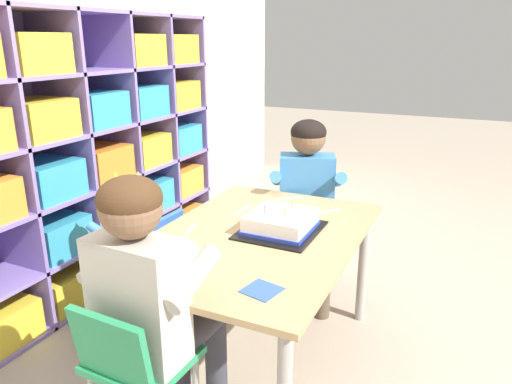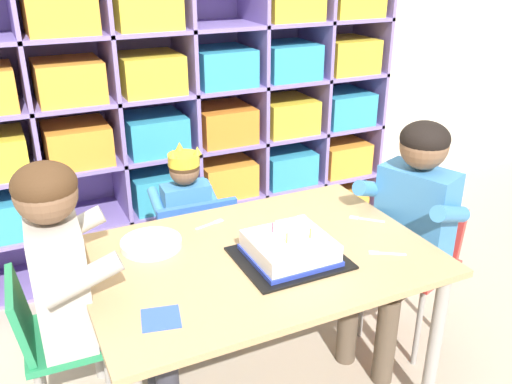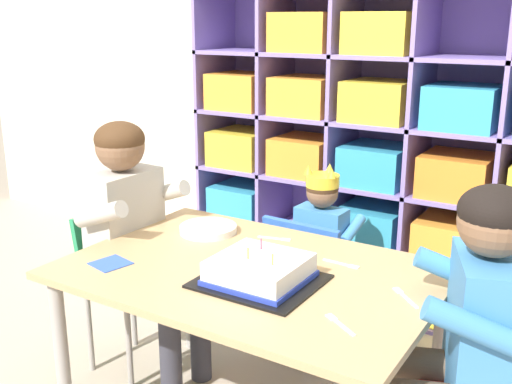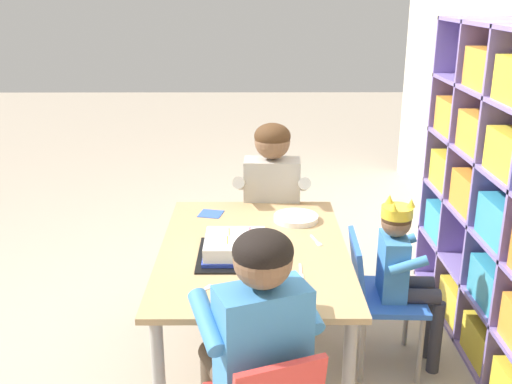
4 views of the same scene
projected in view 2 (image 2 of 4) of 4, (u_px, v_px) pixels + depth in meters
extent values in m
cube|color=#7F6BB2|center=(176.00, 109.00, 3.12)|extent=(2.34, 0.01, 1.57)
cube|color=#7F6BB2|center=(34.00, 137.00, 2.66)|extent=(0.02, 0.39, 1.57)
cube|color=#7F6BB2|center=(115.00, 127.00, 2.81)|extent=(0.02, 0.39, 1.57)
cube|color=#7F6BB2|center=(187.00, 117.00, 2.97)|extent=(0.02, 0.39, 1.57)
cube|color=#7F6BB2|center=(253.00, 109.00, 3.12)|extent=(0.02, 0.39, 1.57)
cube|color=#7F6BB2|center=(312.00, 102.00, 3.27)|extent=(0.02, 0.39, 1.57)
cube|color=#7F6BB2|center=(367.00, 95.00, 3.42)|extent=(0.02, 0.39, 1.57)
cube|color=#7F6BB2|center=(194.00, 245.00, 3.28)|extent=(2.34, 0.39, 0.02)
cube|color=#7F6BB2|center=(191.00, 197.00, 3.15)|extent=(2.34, 0.39, 0.02)
cube|color=#7F6BB2|center=(189.00, 145.00, 3.03)|extent=(2.34, 0.39, 0.02)
cube|color=#7F6BB2|center=(186.00, 89.00, 2.90)|extent=(2.34, 0.39, 0.02)
cube|color=#7F6BB2|center=(183.00, 27.00, 2.78)|extent=(2.34, 0.39, 0.02)
cube|color=yellow|center=(92.00, 252.00, 2.99)|extent=(0.30, 0.31, 0.19)
cube|color=yellow|center=(162.00, 237.00, 3.15)|extent=(0.30, 0.31, 0.19)
cube|color=yellow|center=(225.00, 224.00, 3.30)|extent=(0.30, 0.31, 0.19)
cube|color=orange|center=(283.00, 211.00, 3.45)|extent=(0.30, 0.31, 0.19)
cube|color=orange|center=(335.00, 200.00, 3.60)|extent=(0.30, 0.31, 0.19)
cube|color=teal|center=(4.00, 214.00, 2.72)|extent=(0.30, 0.31, 0.19)
cube|color=teal|center=(158.00, 187.00, 3.02)|extent=(0.30, 0.31, 0.19)
cube|color=orange|center=(224.00, 175.00, 3.17)|extent=(0.30, 0.31, 0.19)
cube|color=teal|center=(284.00, 165.00, 3.32)|extent=(0.30, 0.31, 0.19)
cube|color=orange|center=(338.00, 155.00, 3.48)|extent=(0.30, 0.31, 0.19)
cube|color=orange|center=(77.00, 143.00, 2.74)|extent=(0.30, 0.31, 0.19)
cube|color=teal|center=(154.00, 132.00, 2.89)|extent=(0.30, 0.31, 0.19)
cube|color=orange|center=(222.00, 123.00, 3.05)|extent=(0.30, 0.31, 0.19)
cube|color=yellow|center=(285.00, 115.00, 3.20)|extent=(0.30, 0.31, 0.19)
cube|color=teal|center=(341.00, 107.00, 3.35)|extent=(0.30, 0.31, 0.19)
cube|color=orange|center=(69.00, 80.00, 2.62)|extent=(0.30, 0.31, 0.19)
cube|color=yellow|center=(149.00, 73.00, 2.77)|extent=(0.30, 0.31, 0.19)
cube|color=teal|center=(221.00, 66.00, 2.92)|extent=(0.30, 0.31, 0.19)
cube|color=teal|center=(286.00, 60.00, 3.07)|extent=(0.30, 0.31, 0.19)
cube|color=yellow|center=(345.00, 55.00, 3.22)|extent=(0.30, 0.31, 0.19)
cube|color=orange|center=(59.00, 11.00, 2.49)|extent=(0.30, 0.31, 0.19)
cube|color=yellow|center=(144.00, 8.00, 2.64)|extent=(0.30, 0.31, 0.19)
cube|color=yellow|center=(287.00, 1.00, 2.95)|extent=(0.30, 0.31, 0.19)
cube|color=tan|center=(258.00, 257.00, 1.97)|extent=(1.21, 0.82, 0.03)
cylinder|color=#9E9993|center=(435.00, 343.00, 2.02)|extent=(0.05, 0.05, 0.60)
cylinder|color=#9E9993|center=(94.00, 315.00, 2.18)|extent=(0.05, 0.05, 0.60)
cylinder|color=#9E9993|center=(330.00, 254.00, 2.60)|extent=(0.05, 0.05, 0.60)
cube|color=blue|center=(189.00, 245.00, 2.57)|extent=(0.39, 0.34, 0.03)
cube|color=blue|center=(198.00, 231.00, 2.39)|extent=(0.35, 0.08, 0.27)
cylinder|color=gray|center=(214.00, 259.00, 2.81)|extent=(0.02, 0.02, 0.34)
cylinder|color=gray|center=(152.00, 272.00, 2.70)|extent=(0.02, 0.02, 0.34)
cylinder|color=gray|center=(232.00, 286.00, 2.59)|extent=(0.02, 0.02, 0.34)
cylinder|color=gray|center=(166.00, 301.00, 2.48)|extent=(0.02, 0.02, 0.34)
cube|color=#3D7FBC|center=(187.00, 215.00, 2.52)|extent=(0.21, 0.12, 0.29)
sphere|color=brown|center=(184.00, 170.00, 2.43)|extent=(0.13, 0.13, 0.13)
ellipsoid|color=#472D19|center=(184.00, 166.00, 2.42)|extent=(0.14, 0.14, 0.10)
cylinder|color=yellow|center=(184.00, 159.00, 2.41)|extent=(0.14, 0.14, 0.05)
cone|color=yellow|center=(179.00, 146.00, 2.44)|extent=(0.04, 0.04, 0.04)
cone|color=yellow|center=(197.00, 150.00, 2.39)|extent=(0.04, 0.04, 0.04)
cone|color=yellow|center=(173.00, 154.00, 2.35)|extent=(0.04, 0.04, 0.04)
cylinder|color=#33333D|center=(194.00, 225.00, 2.68)|extent=(0.08, 0.21, 0.07)
cylinder|color=#33333D|center=(169.00, 230.00, 2.63)|extent=(0.08, 0.21, 0.07)
cylinder|color=#33333D|center=(190.00, 253.00, 2.85)|extent=(0.06, 0.06, 0.36)
cylinder|color=#33333D|center=(166.00, 258.00, 2.81)|extent=(0.06, 0.06, 0.36)
cylinder|color=#3D7FBC|center=(210.00, 194.00, 2.57)|extent=(0.05, 0.18, 0.10)
cylinder|color=#3D7FBC|center=(156.00, 203.00, 2.48)|extent=(0.05, 0.18, 0.10)
cube|color=#238451|center=(70.00, 336.00, 1.87)|extent=(0.30, 0.32, 0.03)
cube|color=#238451|center=(20.00, 314.00, 1.78)|extent=(0.07, 0.28, 0.23)
cylinder|color=gray|center=(105.00, 355.00, 2.11)|extent=(0.02, 0.02, 0.41)
cylinder|color=gray|center=(41.00, 372.00, 2.03)|extent=(0.02, 0.02, 0.41)
cube|color=#B2ADA3|center=(60.00, 281.00, 1.79)|extent=(0.17, 0.31, 0.42)
sphere|color=brown|center=(45.00, 193.00, 1.66)|extent=(0.19, 0.19, 0.19)
ellipsoid|color=#472D19|center=(44.00, 184.00, 1.65)|extent=(0.19, 0.19, 0.14)
cylinder|color=#33333D|center=(118.00, 331.00, 1.84)|extent=(0.30, 0.11, 0.10)
cylinder|color=#33333D|center=(109.00, 302.00, 1.99)|extent=(0.30, 0.11, 0.10)
cylinder|color=#33333D|center=(167.00, 376.00, 1.99)|extent=(0.08, 0.08, 0.43)
cylinder|color=#33333D|center=(155.00, 346.00, 2.14)|extent=(0.08, 0.08, 0.43)
cylinder|color=#B2ADA3|center=(83.00, 280.00, 1.63)|extent=(0.25, 0.07, 0.14)
cylinder|color=#B2ADA3|center=(70.00, 230.00, 1.91)|extent=(0.25, 0.07, 0.14)
cube|color=red|center=(409.00, 262.00, 2.37)|extent=(0.40, 0.42, 0.03)
cube|color=red|center=(429.00, 225.00, 2.42)|extent=(0.16, 0.31, 0.23)
cylinder|color=gray|center=(362.00, 300.00, 2.46)|extent=(0.02, 0.02, 0.37)
cylinder|color=gray|center=(418.00, 327.00, 2.29)|extent=(0.02, 0.02, 0.37)
cylinder|color=gray|center=(392.00, 279.00, 2.62)|extent=(0.02, 0.02, 0.37)
cylinder|color=gray|center=(446.00, 302.00, 2.45)|extent=(0.02, 0.02, 0.37)
cube|color=#3D7FBC|center=(415.00, 217.00, 2.29)|extent=(0.26, 0.34, 0.42)
sphere|color=brown|center=(424.00, 146.00, 2.16)|extent=(0.19, 0.19, 0.19)
ellipsoid|color=black|center=(425.00, 139.00, 2.15)|extent=(0.19, 0.19, 0.14)
cylinder|color=brown|center=(372.00, 261.00, 2.32)|extent=(0.32, 0.20, 0.10)
cylinder|color=brown|center=(411.00, 277.00, 2.20)|extent=(0.32, 0.20, 0.10)
cylinder|color=brown|center=(348.00, 321.00, 2.31)|extent=(0.08, 0.08, 0.39)
cylinder|color=brown|center=(386.00, 340.00, 2.20)|extent=(0.08, 0.08, 0.39)
cylinder|color=#3D7FBC|center=(373.00, 189.00, 2.32)|extent=(0.25, 0.15, 0.14)
cylinder|color=#3D7FBC|center=(450.00, 214.00, 2.10)|extent=(0.25, 0.15, 0.14)
cube|color=black|center=(289.00, 258.00, 1.93)|extent=(0.36, 0.32, 0.01)
cube|color=white|center=(290.00, 247.00, 1.92)|extent=(0.27, 0.26, 0.07)
cube|color=#283DB2|center=(289.00, 255.00, 1.93)|extent=(0.28, 0.27, 0.02)
cylinder|color=#EFCC4C|center=(287.00, 238.00, 1.86)|extent=(0.01, 0.01, 0.04)
cylinder|color=#E54C66|center=(273.00, 227.00, 1.93)|extent=(0.01, 0.01, 0.04)
cylinder|color=#EFCC4C|center=(310.00, 233.00, 1.89)|extent=(0.01, 0.01, 0.04)
cylinder|color=white|center=(151.00, 244.00, 2.00)|extent=(0.22, 0.22, 0.03)
cube|color=#3356B7|center=(161.00, 318.00, 1.62)|extent=(0.13, 0.13, 0.00)
cube|color=white|center=(205.00, 226.00, 2.16)|extent=(0.09, 0.03, 0.00)
cube|color=white|center=(219.00, 221.00, 2.19)|extent=(0.04, 0.03, 0.00)
cube|color=white|center=(287.00, 219.00, 2.21)|extent=(0.09, 0.01, 0.00)
cube|color=white|center=(302.00, 216.00, 2.23)|extent=(0.04, 0.02, 0.00)
cube|color=white|center=(393.00, 254.00, 1.96)|extent=(0.08, 0.06, 0.00)
cube|color=white|center=(374.00, 253.00, 1.97)|extent=(0.04, 0.04, 0.00)
cube|color=white|center=(372.00, 220.00, 2.20)|extent=(0.08, 0.08, 0.00)
cube|color=white|center=(354.00, 217.00, 2.22)|extent=(0.04, 0.04, 0.00)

